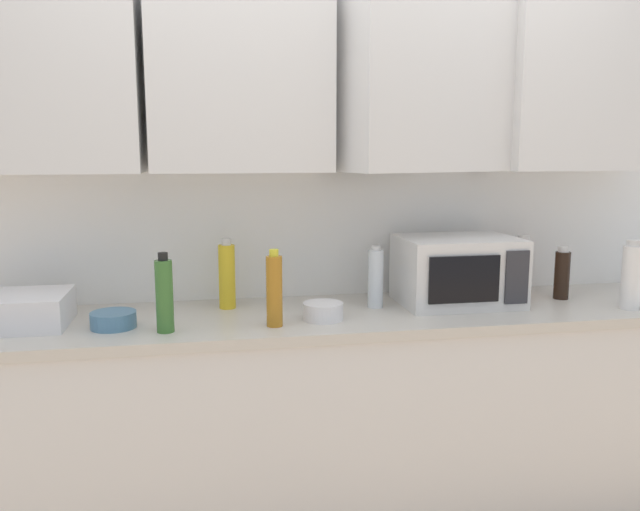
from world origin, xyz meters
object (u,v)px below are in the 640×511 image
Objects in this scene: microwave at (457,270)px; bottle_amber_vinegar at (274,290)px; bottle_soy_dark at (562,274)px; bowl_mixing_large at (323,311)px; dish_rack at (14,311)px; bottle_spice_jar at (522,267)px; bottle_green_oil at (164,295)px; bowl_ceramic_small at (113,320)px; bottle_yellow_mustard at (227,276)px; bottle_clear_tall at (376,278)px; bottle_white_jar at (631,276)px.

microwave is 0.82m from bottle_amber_vinegar.
bottle_amber_vinegar is at bearing -170.70° from bottle_soy_dark.
bottle_soy_dark is 1.09m from bowl_mixing_large.
dish_rack is 1.43× the size of bottle_spice_jar.
bowl_ceramic_small is at bearing 154.32° from bottle_green_oil.
bottle_yellow_mustard is 0.60m from bottle_clear_tall.
bowl_mixing_large is at bearing 6.03° from bottle_green_oil.
bottle_clear_tall is 0.90× the size of bottle_white_jar.
bottle_white_jar is 1.83× the size of bowl_mixing_large.
bottle_yellow_mustard is (0.23, 0.31, 0.00)m from bottle_green_oil.
bottle_white_jar is at bearing -0.43° from bottle_amber_vinegar.
microwave is at bearing -5.70° from bottle_yellow_mustard.
dish_rack is at bearing -178.55° from microwave.
bottle_clear_tall is (0.83, 0.21, -0.01)m from bottle_green_oil.
bottle_white_jar reaches higher than microwave.
bottle_amber_vinegar is 0.59m from bowl_ceramic_small.
bottle_green_oil is 1.25× the size of bottle_soy_dark.
dish_rack is 2.20m from bottle_soy_dark.
bottle_white_jar is at bearing -0.19° from bottle_green_oil.
bowl_mixing_large is at bearing -5.62° from dish_rack.
dish_rack is 2.38m from bottle_white_jar.
bottle_yellow_mustard reaches higher than bowl_mixing_large.
microwave reaches higher than bottle_soy_dark.
bottle_soy_dark is (1.66, 0.21, -0.02)m from bottle_green_oil.
bottle_spice_jar is (1.53, 0.32, -0.01)m from bottle_green_oil.
microwave is at bearing 179.67° from bottle_soy_dark.
microwave is 1.69× the size of bottle_green_oil.
bottle_green_oil reaches higher than bottle_spice_jar.
bowl_ceramic_small is at bearing -12.85° from dish_rack.
bottle_amber_vinegar is (0.93, -0.17, 0.07)m from dish_rack.
dish_rack is at bearing -175.94° from bottle_spice_jar.
bowl_mixing_large is (0.77, -0.03, 0.00)m from bowl_ceramic_small.
bottle_amber_vinegar is at bearing -8.47° from bowl_ceramic_small.
bottle_yellow_mustard reaches higher than bowl_ceramic_small.
bottle_clear_tall reaches higher than bowl_ceramic_small.
bowl_ceramic_small is (-2.02, 0.10, -0.11)m from bottle_white_jar.
bottle_amber_vinegar is 1.29m from bottle_soy_dark.
bottle_yellow_mustard is 1.43m from bottle_soy_dark.
bottle_green_oil is at bearing -17.51° from dish_rack.
bowl_ceramic_small is at bearing -172.42° from bottle_spice_jar.
bottle_white_jar is at bearing -12.33° from bottle_clear_tall.
bottle_green_oil is at bearing -179.30° from bottle_amber_vinegar.
bottle_white_jar is at bearing -47.03° from bottle_spice_jar.
bottle_soy_dark is (1.27, 0.21, -0.03)m from bottle_amber_vinegar.
bottle_yellow_mustard reaches higher than bottle_amber_vinegar.
bottle_soy_dark is at bearing 7.99° from bowl_mixing_large.
bottle_spice_jar is at bearing 8.56° from bottle_clear_tall.
bottle_clear_tall is at bearing 1.74° from dish_rack.
bowl_ceramic_small is (-0.19, 0.09, -0.10)m from bottle_green_oil.
bottle_yellow_mustard is 0.44m from bowl_mixing_large.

